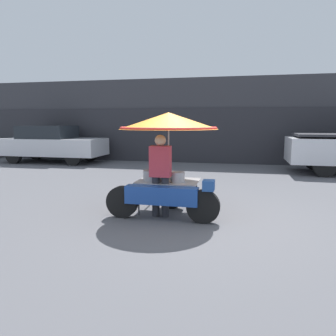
% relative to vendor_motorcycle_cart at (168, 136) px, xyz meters
% --- Properties ---
extents(ground_plane, '(36.00, 36.00, 0.00)m').
position_rel_vendor_motorcycle_cart_xyz_m(ground_plane, '(0.54, -0.24, -1.50)').
color(ground_plane, '#56565B').
extents(shopfront_building, '(28.00, 2.06, 3.60)m').
position_rel_vendor_motorcycle_cart_xyz_m(shopfront_building, '(0.54, 8.90, 0.29)').
color(shopfront_building, '#38383D').
rests_on(shopfront_building, ground).
extents(vendor_motorcycle_cart, '(2.09, 1.89, 1.94)m').
position_rel_vendor_motorcycle_cart_xyz_m(vendor_motorcycle_cart, '(0.00, 0.00, 0.00)').
color(vendor_motorcycle_cart, black).
rests_on(vendor_motorcycle_cart, ground).
extents(vendor_person, '(0.38, 0.22, 1.53)m').
position_rel_vendor_motorcycle_cart_xyz_m(vendor_person, '(-0.08, -0.27, -0.65)').
color(vendor_person, '#2D2D33').
rests_on(vendor_person, ground).
extents(parked_car, '(4.45, 1.82, 1.58)m').
position_rel_vendor_motorcycle_cart_xyz_m(parked_car, '(-6.68, 6.62, -0.68)').
color(parked_car, black).
rests_on(parked_car, ground).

